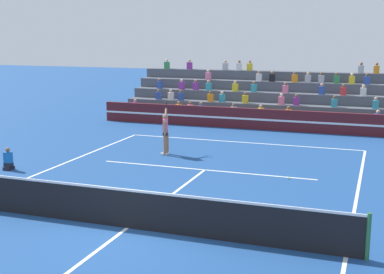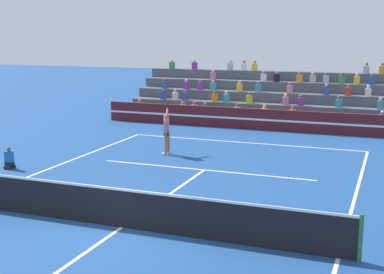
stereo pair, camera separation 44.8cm
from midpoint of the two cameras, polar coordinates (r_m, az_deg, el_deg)
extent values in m
plane|color=navy|center=(14.25, -7.82, -9.60)|extent=(120.00, 120.00, 0.00)
cube|color=white|center=(25.01, 4.81, -0.56)|extent=(11.00, 0.10, 0.01)
cube|color=white|center=(12.83, 15.11, -12.26)|extent=(0.10, 23.80, 0.01)
cube|color=white|center=(19.90, 0.73, -3.52)|extent=(8.25, 0.10, 0.01)
cube|color=white|center=(14.25, -7.82, -9.58)|extent=(0.10, 12.85, 0.01)
cylinder|color=#2D6B38|center=(12.61, 17.31, -10.13)|extent=(0.10, 0.10, 1.10)
cube|color=black|center=(14.08, -7.87, -7.69)|extent=(11.90, 0.02, 1.00)
cube|color=white|center=(13.92, -7.93, -5.63)|extent=(11.90, 0.04, 0.06)
cube|color=#51191E|center=(28.38, 6.72, 1.90)|extent=(18.00, 0.24, 1.10)
cube|color=white|center=(28.26, 6.66, 1.86)|extent=(18.00, 0.02, 0.10)
cube|color=#4C515B|center=(29.65, 7.27, 1.74)|extent=(17.09, 0.95, 0.55)
cube|color=#2D4CA5|center=(28.74, 18.77, 1.95)|extent=(0.32, 0.22, 0.44)
sphere|color=beige|center=(28.70, 18.81, 2.58)|extent=(0.18, 0.18, 0.18)
cube|color=yellow|center=(29.45, 6.91, 2.66)|extent=(0.32, 0.22, 0.44)
sphere|color=tan|center=(29.40, 6.93, 3.27)|extent=(0.18, 0.18, 0.18)
cube|color=orange|center=(30.85, -1.84, 3.11)|extent=(0.32, 0.22, 0.44)
sphere|color=#9E7051|center=(30.81, -1.85, 3.70)|extent=(0.18, 0.18, 0.18)
cube|color=purple|center=(31.97, -6.47, 3.32)|extent=(0.32, 0.22, 0.44)
sphere|color=tan|center=(31.92, -6.48, 3.89)|extent=(0.18, 0.18, 0.18)
cube|color=orange|center=(29.15, 9.83, 2.49)|extent=(0.32, 0.22, 0.44)
sphere|color=brown|center=(29.11, 9.85, 3.12)|extent=(0.18, 0.18, 0.18)
cube|color=pink|center=(30.61, -0.61, 3.05)|extent=(0.32, 0.22, 0.44)
sphere|color=brown|center=(30.56, -0.62, 3.64)|extent=(0.18, 0.18, 0.18)
cube|color=#2D4CA5|center=(30.38, 0.56, 2.99)|extent=(0.32, 0.22, 0.44)
sphere|color=#9E7051|center=(30.34, 0.56, 3.59)|extent=(0.18, 0.18, 0.18)
cube|color=#B2B2B7|center=(29.82, 4.03, 2.81)|extent=(0.32, 0.22, 0.44)
sphere|color=brown|center=(29.78, 4.04, 3.42)|extent=(0.18, 0.18, 0.18)
cube|color=#4C515B|center=(30.53, 7.67, 2.52)|extent=(17.09, 0.95, 1.10)
cube|color=purple|center=(29.97, 10.64, 3.75)|extent=(0.32, 0.22, 0.44)
sphere|color=brown|center=(29.93, 10.66, 4.36)|extent=(0.18, 0.18, 0.18)
cube|color=orange|center=(31.13, 1.56, 4.20)|extent=(0.32, 0.22, 0.44)
sphere|color=brown|center=(31.09, 1.57, 4.79)|extent=(0.18, 0.18, 0.18)
cube|color=silver|center=(31.98, -2.67, 4.37)|extent=(0.32, 0.22, 0.44)
sphere|color=tan|center=(31.95, -2.67, 4.94)|extent=(0.18, 0.18, 0.18)
cube|color=teal|center=(29.72, 14.52, 3.53)|extent=(0.32, 0.22, 0.44)
sphere|color=brown|center=(29.69, 14.55, 4.15)|extent=(0.18, 0.18, 0.18)
cube|color=teal|center=(30.92, 2.81, 4.15)|extent=(0.32, 0.22, 0.44)
sphere|color=beige|center=(30.88, 2.82, 4.73)|extent=(0.18, 0.18, 0.18)
cube|color=yellow|center=(30.55, 5.27, 4.03)|extent=(0.32, 0.22, 0.44)
sphere|color=brown|center=(30.52, 5.28, 4.63)|extent=(0.18, 0.18, 0.18)
cube|color=teal|center=(29.61, 18.59, 3.29)|extent=(0.32, 0.22, 0.44)
sphere|color=tan|center=(29.58, 18.63, 3.90)|extent=(0.18, 0.18, 0.18)
cube|color=#2D4CA5|center=(31.75, -1.61, 4.33)|extent=(0.32, 0.22, 0.44)
sphere|color=brown|center=(31.71, -1.61, 4.91)|extent=(0.18, 0.18, 0.18)
cube|color=pink|center=(30.11, 9.09, 3.84)|extent=(0.32, 0.22, 0.44)
sphere|color=beige|center=(30.07, 9.10, 4.44)|extent=(0.18, 0.18, 0.18)
cube|color=#2D4CA5|center=(32.29, -3.98, 4.42)|extent=(0.32, 0.22, 0.44)
sphere|color=brown|center=(32.26, -3.99, 4.99)|extent=(0.18, 0.18, 0.18)
cube|color=#4C515B|center=(31.41, 8.04, 3.25)|extent=(17.09, 0.95, 1.65)
cube|color=purple|center=(32.68, -1.50, 5.49)|extent=(0.32, 0.22, 0.44)
sphere|color=beige|center=(32.65, -1.50, 6.05)|extent=(0.18, 0.18, 0.18)
cube|color=#2D4CA5|center=(30.68, 13.26, 4.85)|extent=(0.32, 0.22, 0.44)
sphere|color=tan|center=(30.65, 13.29, 5.44)|extent=(0.18, 0.18, 0.18)
cube|color=pink|center=(30.97, 9.52, 5.04)|extent=(0.32, 0.22, 0.44)
sphere|color=brown|center=(30.94, 9.54, 5.63)|extent=(0.18, 0.18, 0.18)
cube|color=yellow|center=(31.62, 4.22, 5.28)|extent=(0.32, 0.22, 0.44)
sphere|color=tan|center=(31.59, 4.23, 5.86)|extent=(0.18, 0.18, 0.18)
cube|color=red|center=(30.57, 15.44, 4.72)|extent=(0.32, 0.22, 0.44)
sphere|color=brown|center=(30.54, 15.47, 5.32)|extent=(0.18, 0.18, 0.18)
cube|color=#2D4CA5|center=(33.23, -3.85, 5.56)|extent=(0.32, 0.22, 0.44)
sphere|color=brown|center=(33.20, -3.86, 6.11)|extent=(0.18, 0.18, 0.18)
cube|color=teal|center=(32.10, 1.38, 5.39)|extent=(0.32, 0.22, 0.44)
sphere|color=tan|center=(32.07, 1.39, 5.96)|extent=(0.18, 0.18, 0.18)
cube|color=silver|center=(30.51, 17.41, 4.61)|extent=(0.32, 0.22, 0.44)
sphere|color=beige|center=(30.48, 17.44, 5.20)|extent=(0.18, 0.18, 0.18)
cube|color=teal|center=(31.34, 6.22, 5.20)|extent=(0.32, 0.22, 0.44)
sphere|color=brown|center=(31.31, 6.23, 5.78)|extent=(0.18, 0.18, 0.18)
cube|color=purple|center=(32.37, -0.02, 5.44)|extent=(0.32, 0.22, 0.44)
sphere|color=#9E7051|center=(32.34, -0.02, 6.01)|extent=(0.18, 0.18, 0.18)
cube|color=#4C515B|center=(32.30, 8.40, 3.94)|extent=(17.09, 0.95, 2.20)
cube|color=yellow|center=(31.44, 16.29, 5.85)|extent=(0.32, 0.22, 0.44)
sphere|color=beige|center=(31.42, 16.32, 6.43)|extent=(0.18, 0.18, 0.18)
cube|color=#2D4CA5|center=(31.40, 17.76, 5.76)|extent=(0.32, 0.22, 0.44)
sphere|color=brown|center=(31.38, 17.80, 6.34)|extent=(0.18, 0.18, 0.18)
cube|color=pink|center=(33.05, 1.35, 6.51)|extent=(0.32, 0.22, 0.44)
sphere|color=beige|center=(33.03, 1.36, 7.06)|extent=(0.18, 0.18, 0.18)
cube|color=silver|center=(32.20, 6.76, 6.32)|extent=(0.32, 0.22, 0.44)
sphere|color=#9E7051|center=(32.18, 6.77, 6.89)|extent=(0.18, 0.18, 0.18)
cube|color=#338C4C|center=(31.50, 14.78, 5.94)|extent=(0.32, 0.22, 0.44)
sphere|color=brown|center=(31.48, 14.80, 6.52)|extent=(0.18, 0.18, 0.18)
cube|color=#B2B2B7|center=(31.68, 11.86, 6.09)|extent=(0.32, 0.22, 0.44)
sphere|color=tan|center=(31.66, 11.88, 6.67)|extent=(0.18, 0.18, 0.18)
cube|color=#B2B2B7|center=(31.59, 13.22, 6.02)|extent=(0.32, 0.22, 0.44)
sphere|color=brown|center=(31.56, 13.24, 6.60)|extent=(0.18, 0.18, 0.18)
cube|color=orange|center=(31.79, 10.49, 6.16)|extent=(0.32, 0.22, 0.44)
sphere|color=brown|center=(31.77, 10.51, 6.73)|extent=(0.18, 0.18, 0.18)
cube|color=black|center=(32.03, 8.15, 6.26)|extent=(0.32, 0.22, 0.44)
sphere|color=#9E7051|center=(32.01, 8.16, 6.83)|extent=(0.18, 0.18, 0.18)
cube|color=#4C515B|center=(33.20, 8.74, 4.60)|extent=(17.09, 0.95, 2.75)
cube|color=purple|center=(34.43, -0.64, 7.61)|extent=(0.32, 0.22, 0.44)
sphere|color=tan|center=(34.41, -0.64, 8.14)|extent=(0.18, 0.18, 0.18)
cube|color=yellow|center=(33.27, 5.79, 7.44)|extent=(0.32, 0.22, 0.44)
sphere|color=#9E7051|center=(33.25, 5.80, 7.99)|extent=(0.18, 0.18, 0.18)
cube|color=#B2B2B7|center=(33.68, 3.21, 7.52)|extent=(0.32, 0.22, 0.44)
sphere|color=tan|center=(33.66, 3.21, 8.06)|extent=(0.18, 0.18, 0.18)
cube|color=#338C4C|center=(35.00, -3.07, 7.65)|extent=(0.32, 0.22, 0.44)
sphere|color=beige|center=(34.99, -3.07, 8.17)|extent=(0.18, 0.18, 0.18)
cube|color=orange|center=(32.30, 18.71, 6.82)|extent=(0.32, 0.22, 0.44)
sphere|color=brown|center=(32.28, 18.74, 7.38)|extent=(0.18, 0.18, 0.18)
cube|color=silver|center=(33.44, 4.67, 7.47)|extent=(0.32, 0.22, 0.44)
sphere|color=brown|center=(33.42, 4.68, 8.02)|extent=(0.18, 0.18, 0.18)
cube|color=#B2B2B7|center=(32.33, 17.20, 6.91)|extent=(0.32, 0.22, 0.44)
sphere|color=brown|center=(32.31, 17.23, 7.47)|extent=(0.18, 0.18, 0.18)
cube|color=black|center=(21.11, -19.54, -3.16)|extent=(0.28, 0.36, 0.12)
cube|color=black|center=(21.09, -19.56, -2.84)|extent=(0.28, 0.24, 0.18)
cube|color=#1966B2|center=(21.02, -19.61, -2.08)|extent=(0.30, 0.18, 0.40)
sphere|color=brown|center=(20.96, -19.66, -1.30)|extent=(0.17, 0.17, 0.17)
cylinder|color=#9E7051|center=(22.25, -3.49, -0.81)|extent=(0.14, 0.14, 0.90)
cylinder|color=#9E7051|center=(22.46, -3.25, -0.70)|extent=(0.14, 0.14, 0.90)
cube|color=black|center=(22.25, -3.44, 0.48)|extent=(0.29, 0.37, 0.20)
cube|color=pink|center=(22.20, -3.44, 1.24)|extent=(0.31, 0.41, 0.56)
sphere|color=#9E7051|center=(22.14, -3.46, 2.16)|extent=(0.22, 0.22, 0.22)
cube|color=white|center=(22.34, -3.58, -1.83)|extent=(0.28, 0.20, 0.09)
cube|color=white|center=(22.54, -3.34, -1.70)|extent=(0.28, 0.20, 0.09)
cylinder|color=#9E7051|center=(21.97, -3.49, 0.98)|extent=(0.09, 0.09, 0.56)
cylinder|color=#9E7051|center=(22.58, -3.38, 2.45)|extent=(0.26, 0.53, 0.44)
cylinder|color=black|center=(22.86, -3.33, 3.17)|extent=(0.09, 0.19, 0.16)
torus|color=black|center=(22.99, -3.31, 3.49)|extent=(0.17, 0.42, 0.43)
sphere|color=#C6DB33|center=(18.93, 9.63, -4.34)|extent=(0.07, 0.07, 0.07)
camera|label=1|loc=(0.22, -90.63, -0.12)|focal=50.00mm
camera|label=2|loc=(0.22, 89.37, 0.12)|focal=50.00mm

